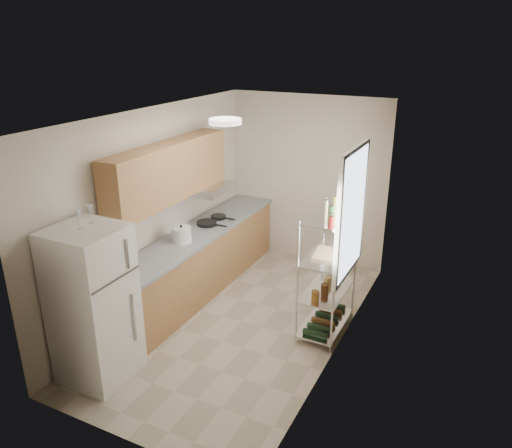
% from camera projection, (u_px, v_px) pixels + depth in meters
% --- Properties ---
extents(room, '(2.52, 4.42, 2.62)m').
position_uv_depth(room, '(240.00, 226.00, 5.86)').
color(room, '#B8AB95').
rests_on(room, ground).
extents(counter_run, '(0.63, 3.51, 0.90)m').
position_uv_depth(counter_run, '(197.00, 262.00, 6.91)').
color(counter_run, '#B57F4D').
rests_on(counter_run, ground).
extents(upper_cabinets, '(0.33, 2.20, 0.72)m').
position_uv_depth(upper_cabinets, '(169.00, 172.00, 6.20)').
color(upper_cabinets, '#B57F4D').
rests_on(upper_cabinets, room).
extents(range_hood, '(0.50, 0.60, 0.12)m').
position_uv_depth(range_hood, '(207.00, 188.00, 7.00)').
color(range_hood, '#B7BABC').
rests_on(range_hood, room).
extents(window, '(0.06, 1.00, 1.46)m').
position_uv_depth(window, '(352.00, 213.00, 5.56)').
color(window, white).
rests_on(window, room).
extents(bakers_rack, '(0.45, 0.90, 1.73)m').
position_uv_depth(bakers_rack, '(329.00, 247.00, 5.76)').
color(bakers_rack, silver).
rests_on(bakers_rack, ground).
extents(ceiling_dome, '(0.34, 0.34, 0.05)m').
position_uv_depth(ceiling_dome, '(225.00, 121.00, 5.15)').
color(ceiling_dome, white).
rests_on(ceiling_dome, room).
extents(refrigerator, '(0.69, 0.69, 1.67)m').
position_uv_depth(refrigerator, '(93.00, 305.00, 5.08)').
color(refrigerator, white).
rests_on(refrigerator, ground).
extents(wine_glass_a, '(0.08, 0.08, 0.21)m').
position_uv_depth(wine_glass_a, '(79.00, 219.00, 4.72)').
color(wine_glass_a, silver).
rests_on(wine_glass_a, refrigerator).
extents(wine_glass_b, '(0.07, 0.07, 0.19)m').
position_uv_depth(wine_glass_b, '(90.00, 214.00, 4.88)').
color(wine_glass_b, silver).
rests_on(wine_glass_b, refrigerator).
extents(rice_cooker, '(0.25, 0.25, 0.20)m').
position_uv_depth(rice_cooker, '(182.00, 235.00, 6.40)').
color(rice_cooker, white).
rests_on(rice_cooker, counter_run).
extents(frying_pan_large, '(0.29, 0.29, 0.05)m').
position_uv_depth(frying_pan_large, '(207.00, 223.00, 7.01)').
color(frying_pan_large, black).
rests_on(frying_pan_large, counter_run).
extents(frying_pan_small, '(0.22, 0.22, 0.04)m').
position_uv_depth(frying_pan_small, '(218.00, 217.00, 7.25)').
color(frying_pan_small, black).
rests_on(frying_pan_small, counter_run).
extents(cutting_board, '(0.36, 0.45, 0.03)m').
position_uv_depth(cutting_board, '(328.00, 254.00, 5.78)').
color(cutting_board, tan).
rests_on(cutting_board, bakers_rack).
extents(espresso_machine, '(0.18, 0.24, 0.25)m').
position_uv_depth(espresso_machine, '(348.00, 237.00, 5.98)').
color(espresso_machine, black).
rests_on(espresso_machine, bakers_rack).
extents(storage_bag, '(0.10, 0.14, 0.16)m').
position_uv_depth(storage_bag, '(335.00, 272.00, 6.21)').
color(storage_bag, '#B42416').
rests_on(storage_bag, bakers_rack).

